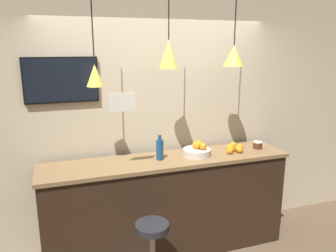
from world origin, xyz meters
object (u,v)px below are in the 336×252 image
fruit_bowl (197,151)px  spread_jar (258,145)px  juice_bottle (160,149)px  bar_stool (152,251)px  mounted_tv (61,80)px

fruit_bowl → spread_jar: size_ratio=2.86×
juice_bottle → spread_jar: 1.18m
bar_stool → spread_jar: spread_jar is taller
bar_stool → spread_jar: 1.68m
fruit_bowl → juice_bottle: size_ratio=1.13×
fruit_bowl → juice_bottle: 0.42m
fruit_bowl → mounted_tv: mounted_tv is taller
juice_bottle → mounted_tv: size_ratio=0.37×
mounted_tv → bar_stool: bearing=-53.1°
fruit_bowl → mounted_tv: size_ratio=0.42×
bar_stool → juice_bottle: 0.98m
fruit_bowl → mounted_tv: 1.57m
bar_stool → spread_jar: (1.42, 0.55, 0.70)m
fruit_bowl → bar_stool: bearing=-140.5°
spread_jar → mounted_tv: mounted_tv is taller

